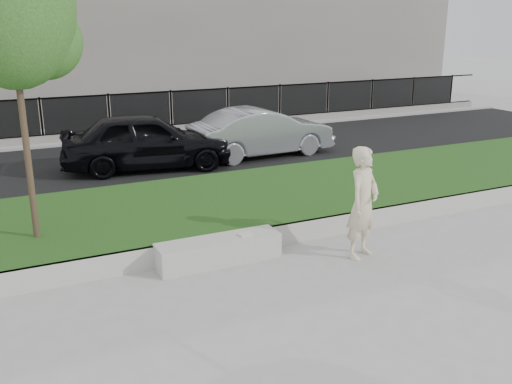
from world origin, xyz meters
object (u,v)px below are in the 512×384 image
young_tree (15,12)px  stone_bench (219,251)px  book (246,234)px  car_dark (147,141)px  car_silver (262,132)px  man (363,203)px

young_tree → stone_bench: bearing=-30.7°
book → car_dark: size_ratio=0.05×
book → car_silver: car_silver is taller
man → stone_bench: bearing=136.2°
stone_bench → car_silver: car_silver is taller
man → young_tree: bearing=129.6°
man → car_dark: man is taller
young_tree → book: bearing=-27.5°
man → book: size_ratio=8.51×
man → young_tree: (-5.08, 2.42, 3.16)m
car_silver → stone_bench: bearing=145.1°
book → stone_bench: bearing=169.4°
car_silver → car_dark: bearing=87.4°
stone_bench → car_silver: bearing=58.4°
man → car_dark: size_ratio=0.43×
stone_bench → book: (0.48, -0.06, 0.23)m
young_tree → car_silver: bearing=36.9°
young_tree → car_dark: (3.31, 5.10, -3.32)m
stone_bench → young_tree: 5.03m
stone_bench → book: size_ratio=9.31×
car_dark → man: bearing=-157.2°
young_tree → car_silver: size_ratio=1.17×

